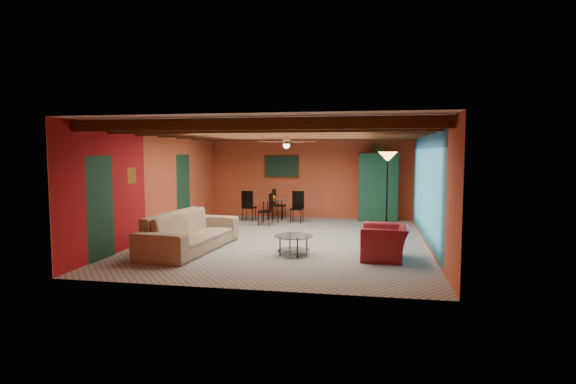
% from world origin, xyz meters
% --- Properties ---
extents(room, '(6.52, 8.01, 2.71)m').
position_xyz_m(room, '(0.00, 0.11, 2.36)').
color(room, gray).
rests_on(room, ground).
extents(sofa, '(1.37, 2.91, 0.82)m').
position_xyz_m(sofa, '(-1.84, -1.45, 0.41)').
color(sofa, '#8D755B').
rests_on(sofa, ground).
extents(armchair, '(0.94, 1.07, 0.67)m').
position_xyz_m(armchair, '(2.27, -1.55, 0.33)').
color(armchair, maroon).
rests_on(armchair, ground).
extents(coffee_table, '(1.03, 1.03, 0.42)m').
position_xyz_m(coffee_table, '(0.43, -1.52, 0.21)').
color(coffee_table, white).
rests_on(coffee_table, ground).
extents(dining_table, '(1.95, 1.95, 0.95)m').
position_xyz_m(dining_table, '(-0.96, 2.83, 0.48)').
color(dining_table, silver).
rests_on(dining_table, ground).
extents(armoire, '(1.21, 0.70, 2.02)m').
position_xyz_m(armoire, '(2.20, 3.70, 1.01)').
color(armoire, maroon).
rests_on(armoire, ground).
extents(floor_lamp, '(0.52, 0.52, 2.13)m').
position_xyz_m(floor_lamp, '(2.35, -0.02, 1.07)').
color(floor_lamp, black).
rests_on(floor_lamp, ground).
extents(ceiling_fan, '(1.50, 1.50, 0.44)m').
position_xyz_m(ceiling_fan, '(0.00, 0.00, 2.36)').
color(ceiling_fan, '#472614').
rests_on(ceiling_fan, ceiling).
extents(painting, '(1.05, 0.03, 0.65)m').
position_xyz_m(painting, '(-0.90, 3.96, 1.65)').
color(painting, black).
rests_on(painting, wall_back).
extents(potted_plant, '(0.45, 0.39, 0.48)m').
position_xyz_m(potted_plant, '(2.20, 3.70, 2.26)').
color(potted_plant, '#26661E').
rests_on(potted_plant, armoire).
extents(vase, '(0.19, 0.19, 0.18)m').
position_xyz_m(vase, '(-0.96, 2.83, 1.04)').
color(vase, orange).
rests_on(vase, dining_table).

